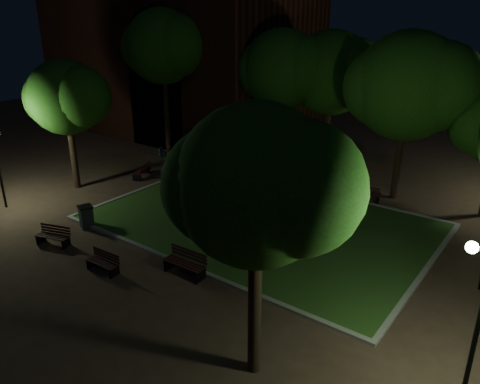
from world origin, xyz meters
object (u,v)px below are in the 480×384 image
object	(u,v)px
bench_near_right	(186,263)
bench_west_near	(54,236)
monument	(260,204)
bench_near_left	(103,263)
bench_far_side	(363,194)
bench_left_side	(142,171)
bicycle	(163,152)
trash_bin	(86,217)

from	to	relation	value
bench_near_right	bench_west_near	size ratio (longest dim) A/B	1.12
monument	bench_near_left	size ratio (longest dim) A/B	2.21
monument	bench_near_left	xyz separation A→B (m)	(-2.33, -7.19, -0.59)
bench_far_side	monument	bearing A→B (deg)	51.36
bench_near_left	bench_far_side	size ratio (longest dim) A/B	0.80
bench_near_left	bench_near_right	world-z (taller)	bench_near_right
bench_left_side	bicycle	bearing A→B (deg)	-177.39
bench_far_side	bench_left_side	bearing A→B (deg)	9.33
bench_west_near	bench_far_side	xyz separation A→B (m)	(8.70, 12.34, 0.06)
monument	bicycle	world-z (taller)	monument
bicycle	bench_near_left	bearing A→B (deg)	-116.10
bench_near_right	bench_west_near	distance (m)	6.35
bench_near_right	bench_near_left	bearing A→B (deg)	-149.03
bench_near_left	bicycle	bearing A→B (deg)	123.28
bench_west_near	bicycle	distance (m)	12.48
bench_far_side	bicycle	world-z (taller)	bicycle
bench_near_right	bench_west_near	world-z (taller)	bench_near_right
bench_near_right	bench_left_side	world-z (taller)	bench_near_right
bench_far_side	bench_near_right	bearing A→B (deg)	66.60
bicycle	bench_west_near	bearing A→B (deg)	-128.75
monument	bench_left_side	distance (m)	9.26
bench_near_right	bench_left_side	size ratio (longest dim) A/B	1.09
trash_bin	bench_far_side	bearing A→B (deg)	49.32
bench_near_left	trash_bin	world-z (taller)	trash_bin
bench_far_side	trash_bin	bearing A→B (deg)	39.21
bench_near_left	trash_bin	distance (m)	4.29
bench_far_side	bicycle	size ratio (longest dim) A/B	0.98
monument	trash_bin	xyz separation A→B (m)	(-6.11, -5.17, -0.43)
bench_far_side	trash_bin	size ratio (longest dim) A/B	1.73
bench_west_near	bench_near_left	bearing A→B (deg)	-20.33
bench_near_right	trash_bin	size ratio (longest dim) A/B	1.69
bench_west_near	bench_left_side	world-z (taller)	bench_left_side
monument	bicycle	distance (m)	11.69
bicycle	monument	bearing A→B (deg)	-84.39
bench_left_side	bench_far_side	size ratio (longest dim) A/B	0.90
bench_west_near	bicycle	xyz separation A→B (m)	(-5.01, 11.43, 0.10)
bench_left_side	bench_far_side	xyz separation A→B (m)	(12.05, 4.26, 0.05)
bench_near_left	bench_far_side	world-z (taller)	bench_far_side
bench_near_left	bench_west_near	bearing A→B (deg)	174.72
bench_near_right	bench_far_side	world-z (taller)	bench_near_right
bench_near_right	bench_left_side	bearing A→B (deg)	143.82
bench_far_side	bicycle	distance (m)	13.74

